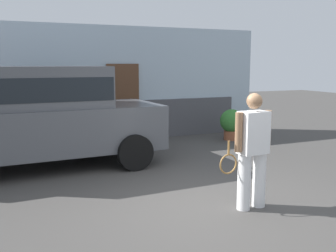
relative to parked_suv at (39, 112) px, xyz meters
The scene contains 5 objects.
ground_plane 4.06m from the parked_suv, 57.69° to the right, with size 40.00×40.00×0.00m, color #423F3D.
house_frontage 3.15m from the parked_suv, 48.18° to the left, with size 9.00×0.40×3.12m.
parked_suv is the anchor object (origin of this frame).
tennis_player_man 4.40m from the parked_suv, 53.99° to the right, with size 0.89×0.29×1.69m.
potted_plant_by_porch 5.31m from the parked_suv, 10.96° to the left, with size 0.65×0.65×0.86m.
Camera 1 is at (-2.80, -4.76, 2.09)m, focal length 41.43 mm.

